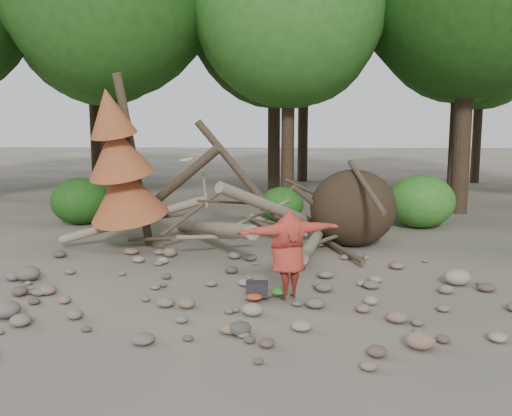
{
  "coord_description": "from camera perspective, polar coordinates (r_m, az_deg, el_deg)",
  "views": [
    {
      "loc": [
        0.66,
        -10.2,
        3.18
      ],
      "look_at": [
        0.22,
        1.5,
        1.4
      ],
      "focal_mm": 40.0,
      "sensor_mm": 36.0,
      "label": 1
    }
  ],
  "objects": [
    {
      "name": "boulder_front_left",
      "position": [
        10.3,
        -23.75,
        -9.26
      ],
      "size": [
        0.48,
        0.43,
        0.29
      ],
      "primitive_type": "ellipsoid",
      "color": "#615C51",
      "rests_on": "ground"
    },
    {
      "name": "frisbee_thrower",
      "position": [
        10.09,
        3.23,
        -4.55
      ],
      "size": [
        2.92,
        1.23,
        2.51
      ],
      "color": "maroon",
      "rests_on": "ground"
    },
    {
      "name": "bush_right",
      "position": [
        17.9,
        16.19,
        0.66
      ],
      "size": [
        2.0,
        2.0,
        1.6
      ],
      "primitive_type": "ellipsoid",
      "color": "#357C26",
      "rests_on": "ground"
    },
    {
      "name": "dead_conifer",
      "position": [
        14.12,
        -13.37,
        4.07
      ],
      "size": [
        2.06,
        2.16,
        4.35
      ],
      "color": "#4C3F30",
      "rests_on": "ground"
    },
    {
      "name": "cloth_orange",
      "position": [
        10.22,
        -0.2,
        -9.16
      ],
      "size": [
        0.3,
        0.25,
        0.11
      ],
      "primitive_type": "ellipsoid",
      "color": "#A73B1C",
      "rests_on": "ground"
    },
    {
      "name": "bush_mid",
      "position": [
        18.19,
        2.59,
        0.36
      ],
      "size": [
        1.4,
        1.4,
        1.12
      ],
      "primitive_type": "ellipsoid",
      "color": "#2A691E",
      "rests_on": "ground"
    },
    {
      "name": "deadfall_pile",
      "position": [
        14.67,
        7.47,
        -0.17
      ],
      "size": [
        8.55,
        5.24,
        3.3
      ],
      "color": "#332619",
      "rests_on": "ground"
    },
    {
      "name": "cloth_green",
      "position": [
        10.51,
        2.35,
        -8.56
      ],
      "size": [
        0.38,
        0.31,
        0.14
      ],
      "primitive_type": "ellipsoid",
      "color": "#39712D",
      "rests_on": "ground"
    },
    {
      "name": "boulder_mid_left",
      "position": [
        12.44,
        -21.85,
        -6.09
      ],
      "size": [
        0.5,
        0.45,
        0.3
      ],
      "primitive_type": "ellipsoid",
      "color": "#5B534D",
      "rests_on": "ground"
    },
    {
      "name": "ground",
      "position": [
        10.7,
        -1.47,
        -8.64
      ],
      "size": [
        120.0,
        120.0,
        0.0
      ],
      "primitive_type": "plane",
      "color": "#514C44",
      "rests_on": "ground"
    },
    {
      "name": "boulder_mid_right",
      "position": [
        11.93,
        19.48,
        -6.54
      ],
      "size": [
        0.52,
        0.47,
        0.31
      ],
      "primitive_type": "ellipsoid",
      "color": "gray",
      "rests_on": "ground"
    },
    {
      "name": "backpack",
      "position": [
        10.38,
        0.1,
        -8.42
      ],
      "size": [
        0.41,
        0.29,
        0.27
      ],
      "primitive_type": "cube",
      "rotation": [
        0.0,
        0.0,
        0.06
      ],
      "color": "black",
      "rests_on": "ground"
    },
    {
      "name": "bush_left",
      "position": [
        18.62,
        -17.17,
        0.67
      ],
      "size": [
        1.8,
        1.8,
        1.44
      ],
      "primitive_type": "ellipsoid",
      "color": "#1F5216",
      "rests_on": "ground"
    },
    {
      "name": "boulder_front_right",
      "position": [
        8.57,
        16.11,
        -12.6
      ],
      "size": [
        0.42,
        0.37,
        0.25
      ],
      "primitive_type": "ellipsoid",
      "color": "#7F614F",
      "rests_on": "ground"
    }
  ]
}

